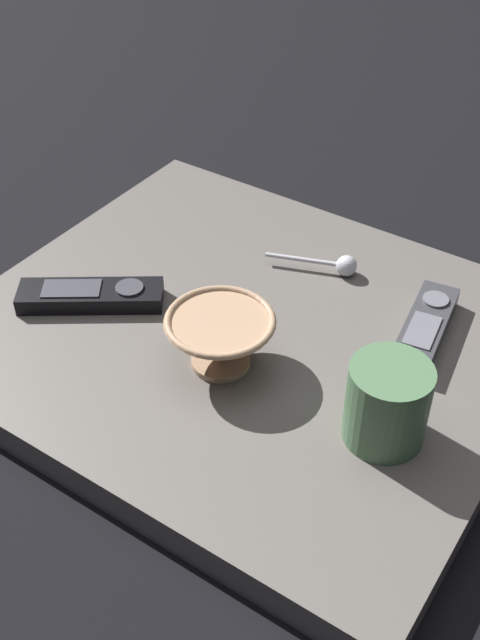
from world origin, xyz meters
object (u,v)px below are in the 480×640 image
at_px(tv_remote_near, 91,296).
at_px(teaspoon, 340,265).
at_px(coffee_mug, 387,404).
at_px(cereal_bowl, 220,338).
at_px(tv_remote_far, 425,328).

bearing_deg(tv_remote_near, teaspoon, -135.08).
bearing_deg(tv_remote_near, coffee_mug, -179.31).
distance_m(cereal_bowl, coffee_mug, 0.20).
height_order(coffee_mug, tv_remote_near, coffee_mug).
height_order(teaspoon, tv_remote_far, same).
xyz_separation_m(coffee_mug, tv_remote_far, (0.03, -0.17, -0.03)).
relative_size(cereal_bowl, coffee_mug, 1.35).
height_order(tv_remote_near, tv_remote_far, tv_remote_far).
height_order(cereal_bowl, tv_remote_near, cereal_bowl).
xyz_separation_m(teaspoon, tv_remote_near, (0.23, 0.23, -0.00)).
bearing_deg(teaspoon, cereal_bowl, 82.35).
relative_size(tv_remote_near, tv_remote_far, 1.09).
relative_size(coffee_mug, tv_remote_near, 0.52).
distance_m(coffee_mug, tv_remote_near, 0.40).
bearing_deg(teaspoon, tv_remote_near, 44.92).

